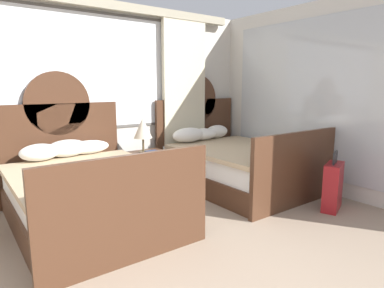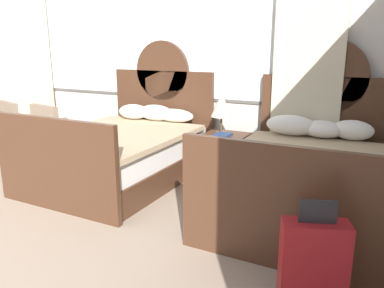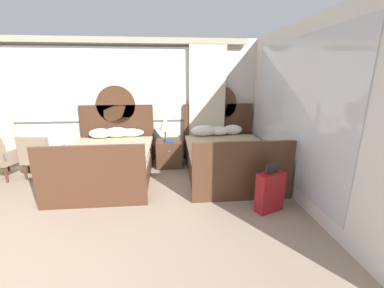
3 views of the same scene
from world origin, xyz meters
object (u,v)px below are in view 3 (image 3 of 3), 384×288
bed_near_mirror (226,156)px  table_lamp_on_nightstand (165,124)px  book_on_nightstand (169,141)px  nightstand_between_beds (169,153)px  bed_near_window (109,160)px  suitcase_on_floor (270,192)px  armchair_by_window_centre (0,156)px  armchair_by_window_left (41,155)px

bed_near_mirror → table_lamp_on_nightstand: (-1.21, 0.64, 0.55)m
book_on_nightstand → nightstand_between_beds: bearing=94.3°
bed_near_window → table_lamp_on_nightstand: 1.36m
bed_near_window → suitcase_on_floor: (2.58, -1.44, -0.07)m
nightstand_between_beds → book_on_nightstand: book_on_nightstand is taller
bed_near_mirror → armchair_by_window_centre: bed_near_mirror is taller
book_on_nightstand → armchair_by_window_left: size_ratio=0.31×
book_on_nightstand → suitcase_on_floor: suitcase_on_floor is taller
bed_near_window → armchair_by_window_left: 1.33m
bed_near_window → armchair_by_window_left: bed_near_window is taller
bed_near_window → armchair_by_window_centre: 2.07m
bed_near_window → nightstand_between_beds: size_ratio=3.76×
table_lamp_on_nightstand → armchair_by_window_left: 2.47m
table_lamp_on_nightstand → armchair_by_window_left: table_lamp_on_nightstand is taller
suitcase_on_floor → armchair_by_window_centre: bearing=160.7°
bed_near_mirror → armchair_by_window_left: bed_near_mirror is taller
nightstand_between_beds → armchair_by_window_left: armchair_by_window_left is taller
bed_near_window → suitcase_on_floor: bed_near_window is taller
armchair_by_window_centre → table_lamp_on_nightstand: bearing=8.3°
nightstand_between_beds → armchair_by_window_left: 2.49m
book_on_nightstand → armchair_by_window_left: bearing=-173.3°
bed_near_window → suitcase_on_floor: bearing=-29.1°
nightstand_between_beds → suitcase_on_floor: 2.49m
bed_near_window → nightstand_between_beds: (1.14, 0.58, -0.08)m
armchair_by_window_left → bed_near_mirror: bearing=-2.9°
suitcase_on_floor → armchair_by_window_left: bearing=157.4°
nightstand_between_beds → armchair_by_window_centre: (-3.20, -0.40, 0.17)m
bed_near_window → nightstand_between_beds: bearing=27.2°
book_on_nightstand → bed_near_mirror: bearing=-22.8°
bed_near_mirror → armchair_by_window_centre: 4.34m
bed_near_window → book_on_nightstand: 1.26m
bed_near_window → nightstand_between_beds: bed_near_window is taller
table_lamp_on_nightstand → armchair_by_window_centre: size_ratio=0.60×
bed_near_mirror → suitcase_on_floor: bed_near_mirror is taller
book_on_nightstand → armchair_by_window_centre: armchair_by_window_centre is taller
bed_near_mirror → book_on_nightstand: (-1.13, 0.47, 0.21)m
book_on_nightstand → armchair_by_window_left: armchair_by_window_left is taller
bed_near_mirror → nightstand_between_beds: bearing=152.8°
table_lamp_on_nightstand → bed_near_mirror: bearing=-28.0°
book_on_nightstand → suitcase_on_floor: (1.44, -1.92, -0.29)m
bed_near_mirror → book_on_nightstand: size_ratio=8.25×
nightstand_between_beds → bed_near_mirror: bearing=-27.2°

